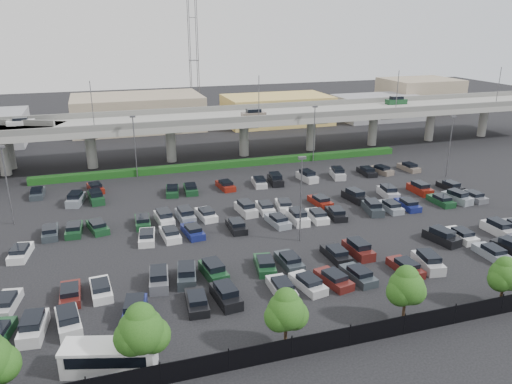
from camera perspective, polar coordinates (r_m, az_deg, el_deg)
ground at (r=66.53m, az=2.35°, el=-2.84°), size 280.00×280.00×0.00m
overpass at (r=94.10m, az=-4.46°, el=8.06°), size 150.00×13.00×15.80m
hedge at (r=88.99m, az=-3.18°, el=3.20°), size 66.00×1.60×1.10m
fence at (r=43.83m, az=15.40°, el=-14.69°), size 70.00×0.10×2.00m
tree_row at (r=43.89m, az=15.50°, el=-10.65°), size 65.07×3.66×5.94m
shuttle_bus at (r=40.33m, az=-16.41°, el=-17.56°), size 7.27×4.15×2.21m
parked_cars at (r=62.59m, az=3.69°, el=-3.70°), size 63.11×41.68×1.67m
light_poles at (r=65.05m, az=-1.60°, el=2.48°), size 66.90×48.38×10.30m
distant_buildings at (r=126.17m, az=-2.04°, el=9.40°), size 138.00×24.00×9.00m
comm_tower at (r=134.66m, az=-7.13°, el=14.96°), size 2.40×2.40×30.00m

